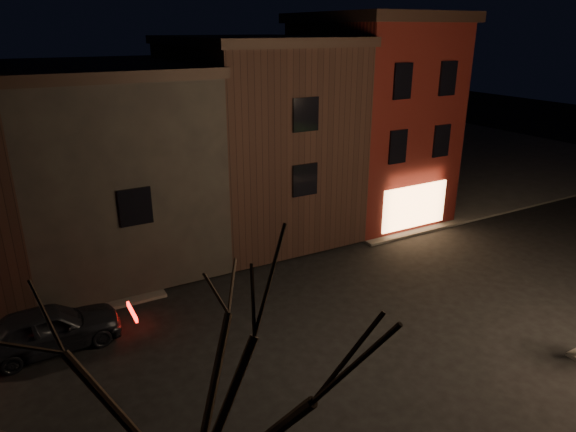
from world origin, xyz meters
name	(u,v)px	position (x,y,z in m)	size (l,w,h in m)	color
ground	(347,323)	(0.00, 0.00, 0.00)	(120.00, 120.00, 0.00)	black
sidewalk_far_right	(402,150)	(20.00, 20.00, 0.06)	(30.00, 30.00, 0.12)	#2D2B28
corner_building	(369,116)	(8.00, 9.47, 5.40)	(6.50, 8.50, 10.50)	#4F110E
row_building_a	(253,134)	(1.50, 10.50, 4.83)	(7.30, 10.30, 9.40)	black
row_building_b	(106,161)	(-5.75, 10.50, 4.33)	(7.80, 10.30, 8.40)	black
bare_tree_left	(181,376)	(-8.00, -7.00, 5.43)	(5.60, 5.60, 7.50)	black
parked_car_a	(48,329)	(-9.32, 3.49, 0.76)	(1.79, 4.46, 1.52)	black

